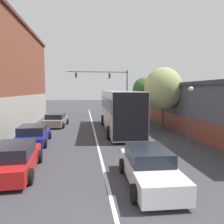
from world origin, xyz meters
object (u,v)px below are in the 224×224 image
street_tree_near (163,89)px  street_tree_far (144,90)px  hatchback_foreground (149,167)px  parked_car_left_mid (14,159)px  street_lamp (190,110)px  parked_car_left_far (33,135)px  traffic_signal_gantry (110,82)px  bus (119,109)px  parked_car_left_near (56,120)px

street_tree_near → street_tree_far: 4.62m
hatchback_foreground → parked_car_left_mid: bearing=74.1°
street_lamp → parked_car_left_far: bearing=170.9°
traffic_signal_gantry → street_lamp: traffic_signal_gantry is taller
parked_car_left_mid → street_lamp: 11.05m
bus → street_tree_near: 4.45m
street_tree_far → traffic_signal_gantry: bearing=111.2°
street_tree_far → hatchback_foreground: bearing=-104.6°
hatchback_foreground → parked_car_left_near: hatchback_foreground is taller
traffic_signal_gantry → street_lamp: 18.25m
traffic_signal_gantry → street_tree_near: bearing=-73.8°
parked_car_left_near → parked_car_left_far: parked_car_left_near is taller
street_tree_near → street_tree_far: bearing=97.3°
hatchback_foreground → street_lamp: size_ratio=1.11×
street_lamp → street_tree_near: bearing=88.3°
parked_car_left_near → traffic_signal_gantry: (6.59, 8.81, 4.19)m
parked_car_left_far → street_tree_near: (10.78, 3.85, 3.24)m
parked_car_left_far → street_lamp: street_lamp is taller
parked_car_left_near → parked_car_left_far: bearing=179.4°
bus → parked_car_left_mid: (-6.31, -9.87, -1.38)m
street_tree_near → street_tree_far: street_tree_near is taller
parked_car_left_mid → street_tree_far: street_tree_far is taller
hatchback_foreground → street_lamp: bearing=-37.2°
parked_car_left_mid → street_lamp: street_lamp is taller
bus → street_tree_far: size_ratio=2.23×
parked_car_left_far → traffic_signal_gantry: traffic_signal_gantry is taller
bus → parked_car_left_mid: 11.80m
parked_car_left_near → street_tree_far: street_tree_far is taller
hatchback_foreground → parked_car_left_near: (-5.43, 14.64, -0.03)m
bus → street_tree_near: size_ratio=1.97×
parked_car_left_mid → traffic_signal_gantry: 23.11m
parked_car_left_mid → bus: bearing=-35.7°
hatchback_foreground → parked_car_left_far: bearing=40.9°
street_tree_far → parked_car_left_mid: bearing=-124.8°
parked_car_left_mid → street_lamp: size_ratio=1.11×
hatchback_foreground → parked_car_left_mid: hatchback_foreground is taller
bus → street_lamp: (3.88, -5.96, 0.37)m
parked_car_left_far → street_lamp: bearing=-101.5°
parked_car_left_near → hatchback_foreground: bearing=-155.2°
street_lamp → hatchback_foreground: bearing=-128.7°
hatchback_foreground → street_tree_far: (4.12, 15.80, 3.08)m
traffic_signal_gantry → street_tree_near: 12.77m
parked_car_left_far → street_tree_near: street_tree_near is taller
bus → street_tree_far: street_tree_far is taller
traffic_signal_gantry → street_lamp: (3.38, -17.77, -2.42)m
parked_car_left_far → street_lamp: (10.62, -1.69, 1.79)m
hatchback_foreground → street_tree_near: 12.58m
street_tree_far → parked_car_left_far: bearing=-140.4°
traffic_signal_gantry → street_tree_far: size_ratio=1.70×
parked_car_left_near → parked_car_left_mid: bearing=-176.5°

